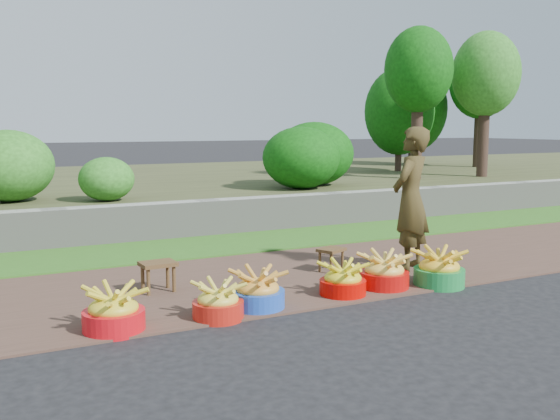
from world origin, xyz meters
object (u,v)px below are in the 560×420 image
basin_c (258,292)px  basin_a (114,312)px  basin_f (439,270)px  vendor_woman (411,199)px  stool_right (331,253)px  basin_e (384,273)px  basin_d (343,281)px  stool_left (158,268)px  basin_b (218,303)px

basin_c → basin_a: bearing=-178.5°
basin_c → basin_f: 2.05m
basin_f → vendor_woman: size_ratio=0.32×
basin_c → stool_right: bearing=34.0°
stool_right → basin_e: bearing=-83.0°
basin_d → stool_left: bearing=149.6°
basin_b → basin_f: basin_f is taller
basin_e → vendor_woman: size_ratio=0.31×
basin_b → stool_left: bearing=101.9°
stool_left → basin_f: bearing=-21.5°
basin_f → basin_e: bearing=163.6°
basin_f → stool_left: bearing=158.5°
basin_b → basin_f: 2.48m
basin_a → basin_c: basin_a is taller
basin_a → stool_left: (0.66, 0.98, 0.09)m
basin_c → stool_right: basin_c is taller
basin_b → stool_right: bearing=29.9°
basin_c → vendor_woman: 2.39m
basin_d → stool_right: bearing=64.8°
stool_right → basin_a: bearing=-160.4°
basin_c → basin_e: size_ratio=0.98×
basin_a → basin_f: bearing=-1.4°
basin_e → basin_f: size_ratio=0.96×
basin_e → vendor_woman: 1.13m
basin_d → basin_e: 0.53m
basin_b → vendor_woman: vendor_woman is taller
stool_right → vendor_woman: (0.85, -0.33, 0.61)m
basin_f → stool_left: 2.90m
basin_c → vendor_woman: bearing=14.8°
basin_e → basin_f: bearing=-16.4°
basin_a → stool_right: basin_a is taller
basin_b → vendor_woman: (2.64, 0.70, 0.69)m
basin_b → basin_d: basin_d is taller
basin_f → stool_right: size_ratio=1.44×
vendor_woman → basin_a: bearing=-19.9°
basin_b → basin_f: bearing=-0.1°
basin_a → basin_d: size_ratio=1.10×
basin_a → basin_d: (2.25, 0.05, -0.01)m
basin_e → stool_right: basin_e is taller
basin_c → vendor_woman: vendor_woman is taller
basin_a → basin_f: 3.36m
vendor_woman → basin_f: bearing=46.8°
stool_left → stool_right: (2.01, -0.03, -0.03)m
stool_left → stool_right: stool_left is taller
basin_e → basin_f: basin_f is taller
basin_b → stool_left: basin_b is taller
basin_c → vendor_woman: (2.21, 0.59, 0.67)m
basin_d → stool_right: size_ratio=1.26×
basin_f → vendor_woman: (0.17, 0.70, 0.66)m
basin_d → stool_right: basin_d is taller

